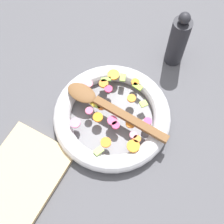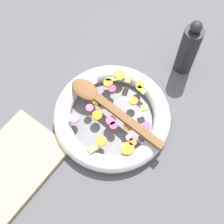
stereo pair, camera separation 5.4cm
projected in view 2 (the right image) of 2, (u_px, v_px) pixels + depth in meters
The scene contains 6 objects.
ground_plane at pixel (112, 119), 0.93m from camera, with size 4.00×4.00×0.00m, color #4C4C51.
skillet at pixel (112, 116), 0.91m from camera, with size 0.34×0.34×0.05m.
chopped_vegetables at pixel (114, 110), 0.88m from camera, with size 0.27×0.24×0.01m.
wooden_spoon at pixel (106, 105), 0.88m from camera, with size 0.06×0.32×0.01m.
pepper_mill at pixel (188, 49), 0.92m from camera, with size 0.06×0.06×0.21m.
cutting_board at pixel (12, 167), 0.86m from camera, with size 0.28×0.20×0.02m.
Camera 2 is at (0.31, 0.23, 0.85)m, focal length 50.00 mm.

